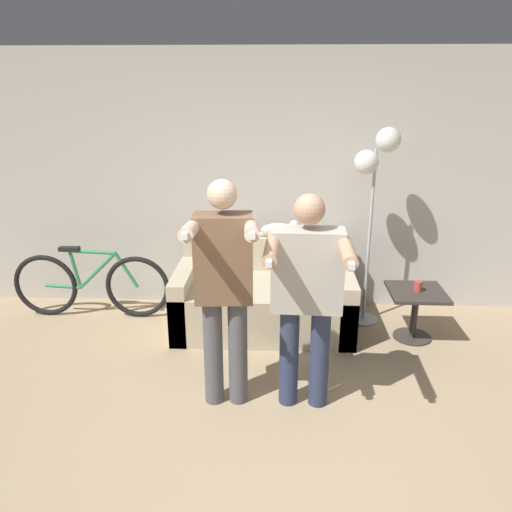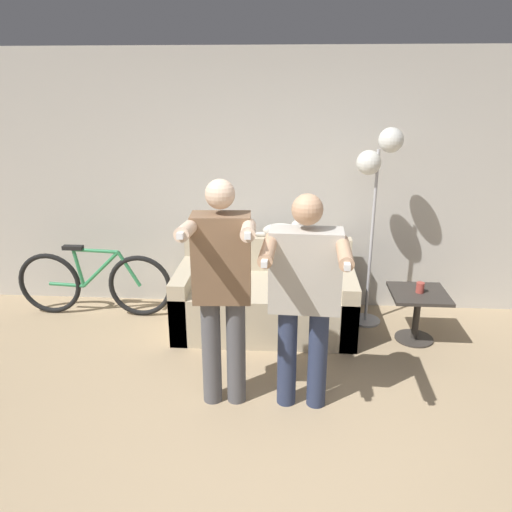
# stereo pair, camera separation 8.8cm
# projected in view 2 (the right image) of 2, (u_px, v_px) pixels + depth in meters

# --- Properties ---
(ground_plane) EXTENTS (16.00, 16.00, 0.00)m
(ground_plane) POSITION_uv_depth(u_px,v_px,m) (276.00, 480.00, 3.01)
(ground_plane) COLOR tan
(wall_back) EXTENTS (10.00, 0.05, 2.60)m
(wall_back) POSITION_uv_depth(u_px,v_px,m) (286.00, 184.00, 5.03)
(wall_back) COLOR beige
(wall_back) RESTS_ON ground_plane
(couch) EXTENTS (1.68, 0.93, 0.80)m
(couch) POSITION_uv_depth(u_px,v_px,m) (265.00, 300.00, 4.83)
(couch) COLOR beige
(couch) RESTS_ON ground_plane
(person_left) EXTENTS (0.50, 0.69, 1.68)m
(person_left) POSITION_uv_depth(u_px,v_px,m) (222.00, 282.00, 3.44)
(person_left) COLOR #56565B
(person_left) RESTS_ON ground_plane
(person_right) EXTENTS (0.57, 0.69, 1.59)m
(person_right) POSITION_uv_depth(u_px,v_px,m) (305.00, 289.00, 3.42)
(person_right) COLOR #2D3856
(person_right) RESTS_ON ground_plane
(cat) EXTENTS (0.49, 0.13, 0.18)m
(cat) POSITION_uv_depth(u_px,v_px,m) (283.00, 230.00, 4.97)
(cat) COLOR silver
(cat) RESTS_ON couch
(floor_lamp) EXTENTS (0.40, 0.29, 1.90)m
(floor_lamp) POSITION_uv_depth(u_px,v_px,m) (378.00, 170.00, 4.51)
(floor_lamp) COLOR #B2B2B7
(floor_lamp) RESTS_ON ground_plane
(side_table) EXTENTS (0.50, 0.50, 0.48)m
(side_table) POSITION_uv_depth(u_px,v_px,m) (418.00, 305.00, 4.55)
(side_table) COLOR #38332D
(side_table) RESTS_ON ground_plane
(cup) EXTENTS (0.07, 0.07, 0.09)m
(cup) POSITION_uv_depth(u_px,v_px,m) (420.00, 288.00, 4.49)
(cup) COLOR #B7473D
(cup) RESTS_ON side_table
(bicycle) EXTENTS (1.59, 0.07, 0.74)m
(bicycle) POSITION_uv_depth(u_px,v_px,m) (94.00, 283.00, 5.06)
(bicycle) COLOR black
(bicycle) RESTS_ON ground_plane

